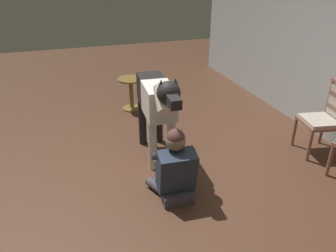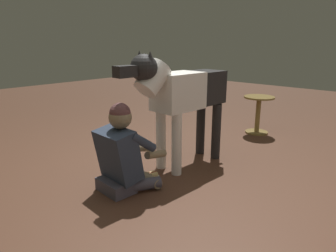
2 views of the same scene
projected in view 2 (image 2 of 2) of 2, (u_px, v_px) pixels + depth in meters
name	position (u px, v px, depth m)	size (l,w,h in m)	color
ground_plane	(141.00, 169.00, 3.35)	(14.52, 14.52, 0.00)	#4D2F20
person_sitting_on_floor	(123.00, 155.00, 2.82)	(0.67, 0.58, 0.83)	#403E4A
large_dog	(182.00, 94.00, 3.22)	(1.59, 0.39, 1.28)	silver
hot_dog_on_plate	(149.00, 176.00, 3.11)	(0.23, 0.23, 0.06)	white
round_side_table	(258.00, 111.00, 4.57)	(0.45, 0.45, 0.57)	brown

